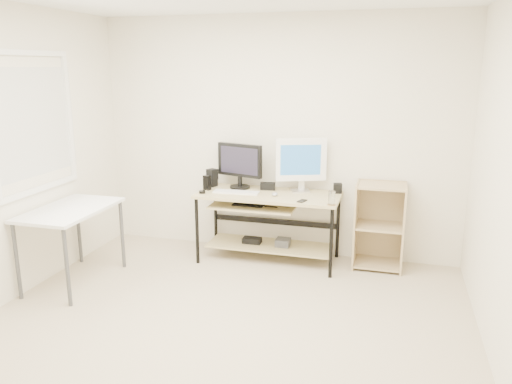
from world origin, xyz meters
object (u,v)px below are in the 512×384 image
Objects in this scene: audio_controller at (207,183)px; desk at (266,212)px; white_imac at (301,161)px; shelf_unit at (379,225)px; side_table at (71,216)px; black_monitor at (240,163)px.

desk is at bearing 24.49° from audio_controller.
white_imac is at bearing 26.74° from desk.
shelf_unit is at bearing 7.77° from desk.
desk is at bearing 32.65° from side_table.
shelf_unit is 1.62m from black_monitor.
black_monitor is 0.42m from audio_controller.
shelf_unit is at bearing 15.77° from black_monitor.
desk is at bearing -8.17° from black_monitor.
audio_controller is (-1.84, -0.19, 0.38)m from shelf_unit.
black_monitor is at bearing -179.54° from shelf_unit.
audio_controller is (-0.32, -0.17, -0.20)m from black_monitor.
shelf_unit reaches higher than desk.
side_table is 1.82m from black_monitor.
desk is 9.42× the size of audio_controller.
desk and side_table have the same top height.
white_imac is (0.67, 0.02, 0.05)m from black_monitor.
audio_controller reaches higher than shelf_unit.
desk is at bearing -173.60° from white_imac.
white_imac is at bearing 179.52° from shelf_unit.
side_table is at bearing -122.05° from black_monitor.
desk is 2.61× the size of white_imac.
shelf_unit is at bearing 23.33° from side_table.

